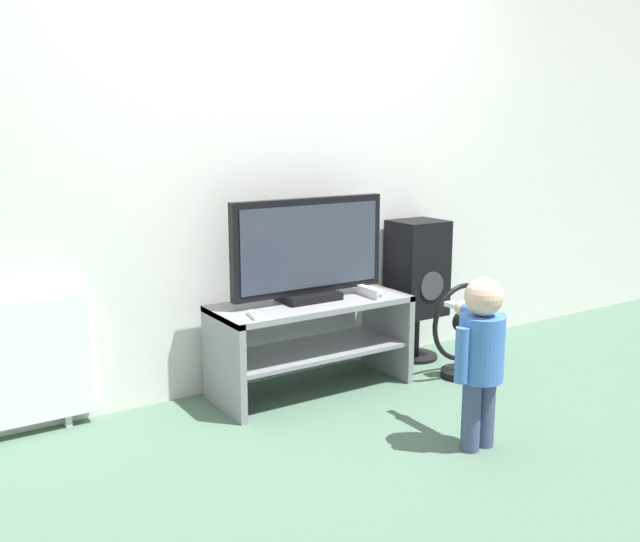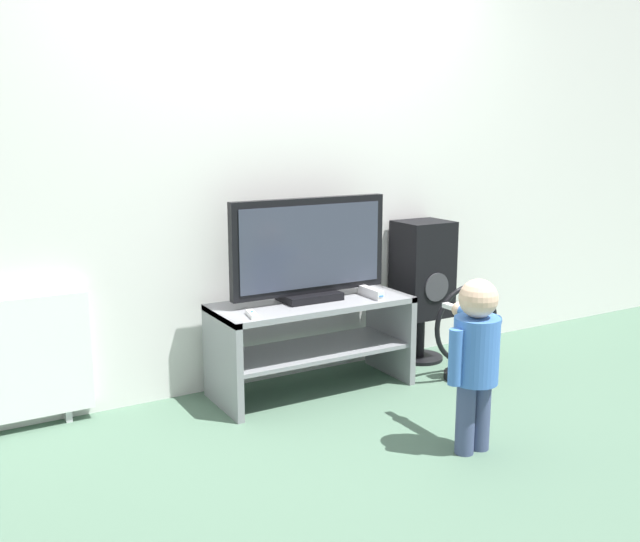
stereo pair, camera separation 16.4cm
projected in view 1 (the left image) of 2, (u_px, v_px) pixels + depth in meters
The scene contains 9 objects.
ground_plane at pixel (334, 403), 3.69m from camera, with size 16.00×16.00×0.00m, color #4C6B56.
wall_back at pixel (281, 146), 3.86m from camera, with size 10.00×0.06×2.60m.
tv_stand at pixel (311, 332), 3.80m from camera, with size 1.07×0.44×0.50m.
television at pixel (309, 251), 3.73m from camera, with size 0.89×0.20×0.54m.
game_console at pixel (369, 292), 3.86m from camera, with size 0.04×0.20×0.05m.
remote_primary at pixel (254, 315), 3.44m from camera, with size 0.06×0.13×0.03m.
child at pixel (480, 349), 3.09m from camera, with size 0.29×0.45×0.77m.
speaker_tower at pixel (417, 272), 4.30m from camera, with size 0.31×0.28×0.85m.
floor_fan at pixel (462, 335), 4.02m from camera, with size 0.45×0.23×0.55m.
Camera 1 is at (-1.95, -2.88, 1.41)m, focal length 40.00 mm.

